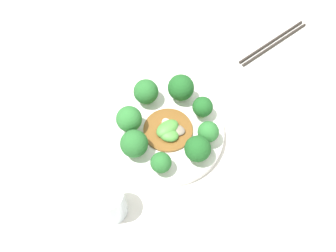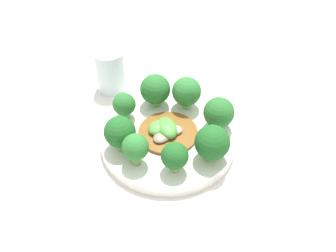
{
  "view_description": "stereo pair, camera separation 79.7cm",
  "coord_description": "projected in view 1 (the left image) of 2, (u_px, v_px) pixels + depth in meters",
  "views": [
    {
      "loc": [
        0.41,
        0.04,
        1.47
      ],
      "look_at": [
        -0.01,
        -0.03,
        0.75
      ],
      "focal_mm": 42.0,
      "sensor_mm": 36.0,
      "label": 1
    },
    {
      "loc": [
        -0.27,
        0.39,
        1.23
      ],
      "look_at": [
        -0.01,
        -0.03,
        0.75
      ],
      "focal_mm": 42.0,
      "sensor_mm": 36.0,
      "label": 2
    }
  ],
  "objects": [
    {
      "name": "broccoli_north",
      "position": [
        208.0,
        133.0,
        0.81
      ],
      "size": [
        0.04,
        0.04,
        0.06
      ],
      "color": "#70A356",
      "rests_on": "plate"
    },
    {
      "name": "broccoli_southeast",
      "position": [
        134.0,
        144.0,
        0.79
      ],
      "size": [
        0.06,
        0.06,
        0.07
      ],
      "color": "#89B76B",
      "rests_on": "plate"
    },
    {
      "name": "ground_plane",
      "position": [
        177.0,
        230.0,
        1.47
      ],
      "size": [
        8.0,
        8.0,
        0.0
      ],
      "primitive_type": "plane",
      "color": "#B7B2A8"
    },
    {
      "name": "table",
      "position": [
        179.0,
        198.0,
        1.17
      ],
      "size": [
        1.05,
        0.73,
        0.7
      ],
      "color": "silver",
      "rests_on": "ground_plane"
    },
    {
      "name": "broccoli_west",
      "position": [
        181.0,
        88.0,
        0.86
      ],
      "size": [
        0.06,
        0.06,
        0.07
      ],
      "color": "#89B76B",
      "rests_on": "plate"
    },
    {
      "name": "broccoli_south",
      "position": [
        129.0,
        121.0,
        0.82
      ],
      "size": [
        0.06,
        0.06,
        0.07
      ],
      "color": "#89B76B",
      "rests_on": "plate"
    },
    {
      "name": "broccoli_east",
      "position": [
        161.0,
        163.0,
        0.78
      ],
      "size": [
        0.04,
        0.04,
        0.05
      ],
      "color": "#7AAD5B",
      "rests_on": "plate"
    },
    {
      "name": "broccoli_southwest",
      "position": [
        146.0,
        92.0,
        0.86
      ],
      "size": [
        0.06,
        0.06,
        0.06
      ],
      "color": "#89B76B",
      "rests_on": "plate"
    },
    {
      "name": "broccoli_northwest",
      "position": [
        203.0,
        107.0,
        0.84
      ],
      "size": [
        0.04,
        0.04,
        0.06
      ],
      "color": "#89B76B",
      "rests_on": "plate"
    },
    {
      "name": "stirfry_center",
      "position": [
        169.0,
        130.0,
        0.84
      ],
      "size": [
        0.11,
        0.11,
        0.02
      ],
      "color": "brown",
      "rests_on": "plate"
    },
    {
      "name": "drinking_glass",
      "position": [
        109.0,
        202.0,
        0.75
      ],
      "size": [
        0.06,
        0.06,
        0.09
      ],
      "color": "silver",
      "rests_on": "table"
    },
    {
      "name": "plate",
      "position": [
        168.0,
        133.0,
        0.86
      ],
      "size": [
        0.24,
        0.24,
        0.02
      ],
      "color": "white",
      "rests_on": "table"
    },
    {
      "name": "broccoli_northeast",
      "position": [
        198.0,
        149.0,
        0.79
      ],
      "size": [
        0.05,
        0.05,
        0.07
      ],
      "color": "#89B76B",
      "rests_on": "plate"
    },
    {
      "name": "chopsticks",
      "position": [
        273.0,
        43.0,
        1.01
      ],
      "size": [
        0.18,
        0.16,
        0.01
      ],
      "color": "#2D2823",
      "rests_on": "table"
    }
  ]
}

